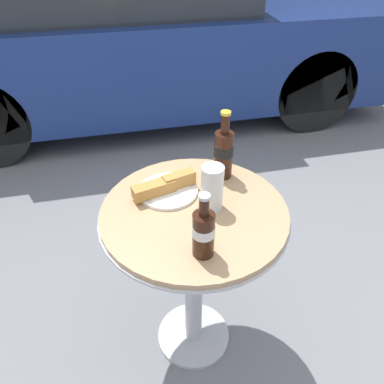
# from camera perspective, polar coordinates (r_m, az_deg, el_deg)

# --- Properties ---
(ground_plane) EXTENTS (30.00, 30.00, 0.00)m
(ground_plane) POSITION_cam_1_polar(r_m,az_deg,el_deg) (1.83, 0.23, -21.06)
(ground_plane) COLOR slate
(bistro_table) EXTENTS (0.64, 0.64, 0.76)m
(bistro_table) POSITION_cam_1_polar(r_m,az_deg,el_deg) (1.36, 0.29, -8.29)
(bistro_table) COLOR #B7B7BC
(bistro_table) RESTS_ON ground_plane
(cola_bottle_left) EXTENTS (0.07, 0.07, 0.26)m
(cola_bottle_left) POSITION_cam_1_polar(r_m,az_deg,el_deg) (1.35, 4.83, 6.09)
(cola_bottle_left) COLOR #33190F
(cola_bottle_left) RESTS_ON bistro_table
(cola_bottle_right) EXTENTS (0.07, 0.07, 0.21)m
(cola_bottle_right) POSITION_cam_1_polar(r_m,az_deg,el_deg) (1.04, 1.76, -6.08)
(cola_bottle_right) COLOR #33190F
(cola_bottle_right) RESTS_ON bistro_table
(drinking_glass) EXTENTS (0.07, 0.07, 0.16)m
(drinking_glass) POSITION_cam_1_polar(r_m,az_deg,el_deg) (1.21, 3.10, 0.31)
(drinking_glass) COLOR #C68923
(drinking_glass) RESTS_ON bistro_table
(lunch_plate_near) EXTENTS (0.23, 0.21, 0.06)m
(lunch_plate_near) POSITION_cam_1_polar(r_m,az_deg,el_deg) (1.30, -3.91, 0.64)
(lunch_plate_near) COLOR white
(lunch_plate_near) RESTS_ON bistro_table
(parked_car) EXTENTS (4.11, 1.82, 1.43)m
(parked_car) POSITION_cam_1_polar(r_m,az_deg,el_deg) (3.60, -8.16, 23.09)
(parked_car) COLOR navy
(parked_car) RESTS_ON ground_plane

